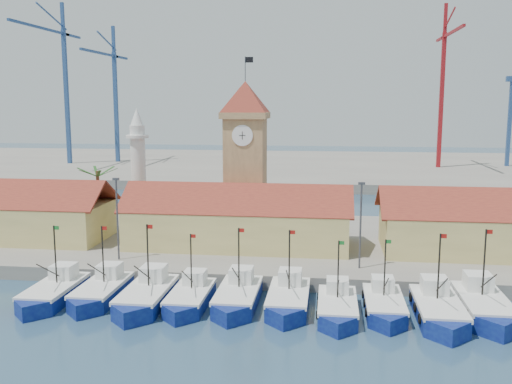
# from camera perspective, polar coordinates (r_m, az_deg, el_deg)

# --- Properties ---
(ground) EXTENTS (400.00, 400.00, 0.00)m
(ground) POSITION_cam_1_polar(r_m,az_deg,el_deg) (50.85, -5.41, -12.46)
(ground) COLOR #1B314A
(ground) RESTS_ON ground
(quay) EXTENTS (140.00, 32.00, 1.50)m
(quay) POSITION_cam_1_polar(r_m,az_deg,el_deg) (73.14, -1.27, -5.12)
(quay) COLOR gray
(quay) RESTS_ON ground
(terminal) EXTENTS (240.00, 80.00, 2.00)m
(terminal) POSITION_cam_1_polar(r_m,az_deg,el_deg) (157.48, 3.42, 2.55)
(terminal) COLOR gray
(terminal) RESTS_ON ground
(boat_0) EXTENTS (3.64, 9.96, 7.54)m
(boat_0) POSITION_cam_1_polar(r_m,az_deg,el_deg) (57.48, -19.66, -9.57)
(boat_0) COLOR navy
(boat_0) RESTS_ON ground
(boat_1) EXTENTS (3.58, 9.80, 7.42)m
(boat_1) POSITION_cam_1_polar(r_m,az_deg,el_deg) (56.49, -15.28, -9.70)
(boat_1) COLOR navy
(boat_1) RESTS_ON ground
(boat_2) EXTENTS (3.83, 10.48, 7.93)m
(boat_2) POSITION_cam_1_polar(r_m,az_deg,el_deg) (54.02, -10.97, -10.36)
(boat_2) COLOR navy
(boat_2) RESTS_ON ground
(boat_3) EXTENTS (3.39, 9.28, 7.02)m
(boat_3) POSITION_cam_1_polar(r_m,az_deg,el_deg) (53.37, -6.67, -10.60)
(boat_3) COLOR navy
(boat_3) RESTS_ON ground
(boat_4) EXTENTS (3.66, 10.03, 7.59)m
(boat_4) POSITION_cam_1_polar(r_m,az_deg,el_deg) (53.05, -1.87, -10.60)
(boat_4) COLOR navy
(boat_4) RESTS_ON ground
(boat_5) EXTENTS (3.63, 9.96, 7.53)m
(boat_5) POSITION_cam_1_polar(r_m,az_deg,el_deg) (52.56, 3.24, -10.80)
(boat_5) COLOR navy
(boat_5) RESTS_ON ground
(boat_6) EXTENTS (3.38, 9.26, 7.01)m
(boat_6) POSITION_cam_1_polar(r_m,az_deg,el_deg) (51.18, 8.15, -11.50)
(boat_6) COLOR navy
(boat_6) RESTS_ON ground
(boat_7) EXTENTS (3.37, 9.22, 6.98)m
(boat_7) POSITION_cam_1_polar(r_m,az_deg,el_deg) (52.43, 12.72, -11.13)
(boat_7) COLOR navy
(boat_7) RESTS_ON ground
(boat_8) EXTENTS (3.80, 10.41, 7.87)m
(boat_8) POSITION_cam_1_polar(r_m,az_deg,el_deg) (52.20, 17.81, -11.33)
(boat_8) COLOR navy
(boat_8) RESTS_ON ground
(boat_9) EXTENTS (3.90, 10.68, 8.08)m
(boat_9) POSITION_cam_1_polar(r_m,az_deg,el_deg) (54.31, 21.88, -10.73)
(boat_9) COLOR navy
(boat_9) RESTS_ON ground
(hall_center) EXTENTS (27.04, 10.13, 7.61)m
(hall_center) POSITION_cam_1_polar(r_m,az_deg,el_deg) (68.56, -1.78, -3.30)
(hall_center) COLOR #DAC778
(hall_center) RESTS_ON quay
(clock_tower) EXTENTS (5.80, 5.80, 22.70)m
(clock_tower) POSITION_cam_1_polar(r_m,az_deg,el_deg) (73.22, -1.06, 3.80)
(clock_tower) COLOR tan
(clock_tower) RESTS_ON quay
(minaret) EXTENTS (3.00, 3.00, 16.30)m
(minaret) POSITION_cam_1_polar(r_m,az_deg,el_deg) (78.95, -11.68, 2.37)
(minaret) COLOR silver
(minaret) RESTS_ON quay
(palm_tree) EXTENTS (5.60, 5.03, 8.39)m
(palm_tree) POSITION_cam_1_polar(r_m,az_deg,el_deg) (79.34, -15.49, -0.28)
(palm_tree) COLOR brown
(palm_tree) RESTS_ON quay
(lamp_posts) EXTENTS (80.70, 0.25, 9.03)m
(lamp_posts) POSITION_cam_1_polar(r_m,az_deg,el_deg) (60.24, -2.52, -2.60)
(lamp_posts) COLOR #3F3F44
(lamp_posts) RESTS_ON quay
(crane_blue_far) EXTENTS (1.00, 36.57, 42.59)m
(crane_blue_far) POSITION_cam_1_polar(r_m,az_deg,el_deg) (162.55, -18.83, 11.10)
(crane_blue_far) COLOR navy
(crane_blue_far) RESTS_ON terminal
(crane_blue_near) EXTENTS (1.00, 31.48, 37.15)m
(crane_blue_near) POSITION_cam_1_polar(r_m,az_deg,el_deg) (163.91, -14.07, 10.08)
(crane_blue_near) COLOR navy
(crane_blue_near) RESTS_ON terminal
(crane_red_right) EXTENTS (1.00, 31.38, 40.78)m
(crane_red_right) POSITION_cam_1_polar(r_m,az_deg,el_deg) (152.59, 18.23, 10.77)
(crane_red_right) COLOR maroon
(crane_red_right) RESTS_ON terminal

